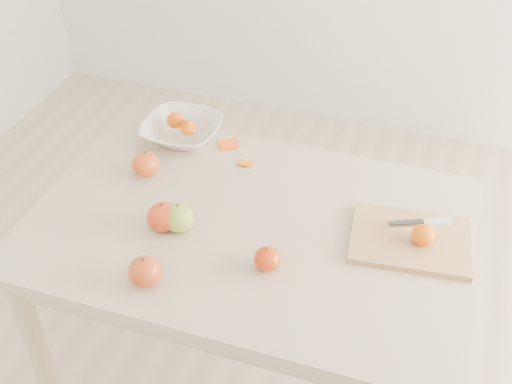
% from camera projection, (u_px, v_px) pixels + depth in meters
% --- Properties ---
extents(ground, '(3.50, 3.50, 0.00)m').
position_uv_depth(ground, '(251.00, 383.00, 2.23)').
color(ground, '#C6B293').
rests_on(ground, ground).
extents(table, '(1.20, 0.80, 0.75)m').
position_uv_depth(table, '(250.00, 249.00, 1.82)').
color(table, '#C3B093').
rests_on(table, ground).
extents(cutting_board, '(0.33, 0.26, 0.02)m').
position_uv_depth(cutting_board, '(410.00, 240.00, 1.69)').
color(cutting_board, tan).
rests_on(cutting_board, table).
extents(board_tangerine, '(0.06, 0.06, 0.05)m').
position_uv_depth(board_tangerine, '(424.00, 235.00, 1.65)').
color(board_tangerine, '#D85707').
rests_on(board_tangerine, cutting_board).
extents(fruit_bowl, '(0.25, 0.25, 0.06)m').
position_uv_depth(fruit_bowl, '(182.00, 130.00, 2.05)').
color(fruit_bowl, white).
rests_on(fruit_bowl, table).
extents(bowl_tangerine_near, '(0.06, 0.06, 0.05)m').
position_uv_depth(bowl_tangerine_near, '(175.00, 120.00, 2.05)').
color(bowl_tangerine_near, '#C93907').
rests_on(bowl_tangerine_near, fruit_bowl).
extents(bowl_tangerine_far, '(0.05, 0.05, 0.05)m').
position_uv_depth(bowl_tangerine_far, '(188.00, 128.00, 2.02)').
color(bowl_tangerine_far, '#E45008').
rests_on(bowl_tangerine_far, fruit_bowl).
extents(orange_peel_a, '(0.07, 0.07, 0.01)m').
position_uv_depth(orange_peel_a, '(228.00, 146.00, 2.03)').
color(orange_peel_a, '#D64B0F').
rests_on(orange_peel_a, table).
extents(orange_peel_b, '(0.05, 0.04, 0.01)m').
position_uv_depth(orange_peel_b, '(246.00, 164.00, 1.96)').
color(orange_peel_b, orange).
rests_on(orange_peel_b, table).
extents(paring_knife, '(0.16, 0.08, 0.01)m').
position_uv_depth(paring_knife, '(432.00, 222.00, 1.72)').
color(paring_knife, white).
rests_on(paring_knife, cutting_board).
extents(apple_green, '(0.09, 0.09, 0.08)m').
position_uv_depth(apple_green, '(178.00, 218.00, 1.71)').
color(apple_green, olive).
rests_on(apple_green, table).
extents(apple_red_c, '(0.08, 0.08, 0.07)m').
position_uv_depth(apple_red_c, '(145.00, 271.00, 1.56)').
color(apple_red_c, '#99110E').
rests_on(apple_red_c, table).
extents(apple_red_a, '(0.08, 0.08, 0.08)m').
position_uv_depth(apple_red_a, '(146.00, 164.00, 1.90)').
color(apple_red_a, '#A31D19').
rests_on(apple_red_a, table).
extents(apple_red_e, '(0.07, 0.07, 0.06)m').
position_uv_depth(apple_red_e, '(267.00, 259.00, 1.60)').
color(apple_red_e, '#8A0106').
rests_on(apple_red_e, table).
extents(apple_red_b, '(0.09, 0.09, 0.08)m').
position_uv_depth(apple_red_b, '(163.00, 217.00, 1.71)').
color(apple_red_b, maroon).
rests_on(apple_red_b, table).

